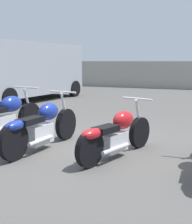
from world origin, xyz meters
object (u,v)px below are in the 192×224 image
object	(u,v)px
motorcycle_slot_1	(41,126)
parked_van	(26,69)
motorcycle_slot_0	(5,116)
motorcycle_slot_2	(116,134)

from	to	relation	value
motorcycle_slot_1	parked_van	bearing A→B (deg)	131.27
motorcycle_slot_0	parked_van	size ratio (longest dim) A/B	0.38
parked_van	motorcycle_slot_2	bearing A→B (deg)	-39.32
parked_van	motorcycle_slot_1	bearing A→B (deg)	-47.38
motorcycle_slot_1	parked_van	size ratio (longest dim) A/B	0.40
motorcycle_slot_2	motorcycle_slot_1	bearing A→B (deg)	-160.02
motorcycle_slot_1	motorcycle_slot_2	size ratio (longest dim) A/B	1.13
motorcycle_slot_1	parked_van	distance (m)	7.40
motorcycle_slot_0	parked_van	xyz separation A→B (m)	(-3.22, 5.42, 0.81)
motorcycle_slot_0	motorcycle_slot_1	size ratio (longest dim) A/B	0.95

